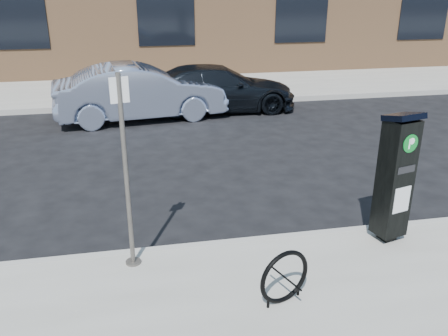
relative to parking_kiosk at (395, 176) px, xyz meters
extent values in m
plane|color=black|center=(-1.93, 0.35, -1.07)|extent=(120.00, 120.00, 0.00)
cube|color=gray|center=(-1.93, 14.35, -1.00)|extent=(60.00, 12.00, 0.15)
cube|color=#9E9B93|center=(-1.93, 0.33, -1.00)|extent=(60.00, 0.12, 0.16)
cube|color=#9E9B93|center=(-1.93, 8.37, -1.00)|extent=(60.00, 0.12, 0.16)
cube|color=black|center=(0.00, 0.00, -0.87)|extent=(0.23, 0.23, 0.09)
cube|color=black|center=(0.00, 0.00, -0.03)|extent=(0.44, 0.41, 1.59)
cube|color=black|center=(0.00, 0.00, 0.80)|extent=(0.49, 0.45, 0.15)
cylinder|color=#085F1D|center=(0.04, -0.16, 0.50)|extent=(0.23, 0.07, 0.23)
cube|color=white|center=(0.04, -0.16, 0.50)|extent=(0.08, 0.03, 0.13)
cube|color=silver|center=(0.04, -0.16, -0.27)|extent=(0.26, 0.07, 0.36)
cube|color=black|center=(0.04, -0.16, 0.16)|extent=(0.27, 0.08, 0.09)
cylinder|color=#5E5953|center=(-3.42, 0.05, -0.91)|extent=(0.19, 0.19, 0.03)
cylinder|color=#5E5953|center=(-3.42, 0.05, 0.27)|extent=(0.06, 0.06, 2.38)
cube|color=silver|center=(-3.42, 0.05, 1.27)|extent=(0.21, 0.07, 0.29)
torus|color=black|center=(-1.81, -1.03, -0.61)|extent=(0.61, 0.27, 0.64)
cylinder|color=black|center=(-2.00, -1.11, -0.86)|extent=(0.03, 0.03, 0.12)
cylinder|color=black|center=(-1.61, -0.96, -0.86)|extent=(0.03, 0.03, 0.12)
imported|color=#98A5C2|center=(-3.08, 7.26, -0.35)|extent=(4.54, 2.07, 1.45)
imported|color=black|center=(-0.93, 7.75, -0.44)|extent=(4.37, 1.82, 1.26)
camera|label=1|loc=(-3.28, -5.14, 2.38)|focal=38.00mm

